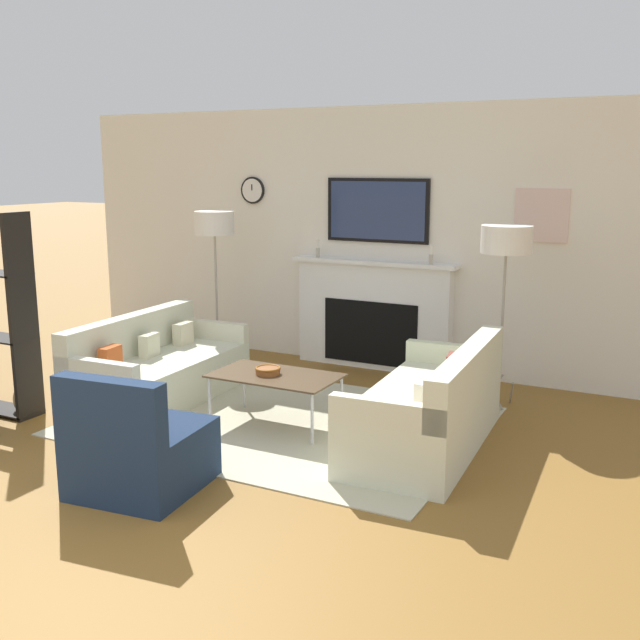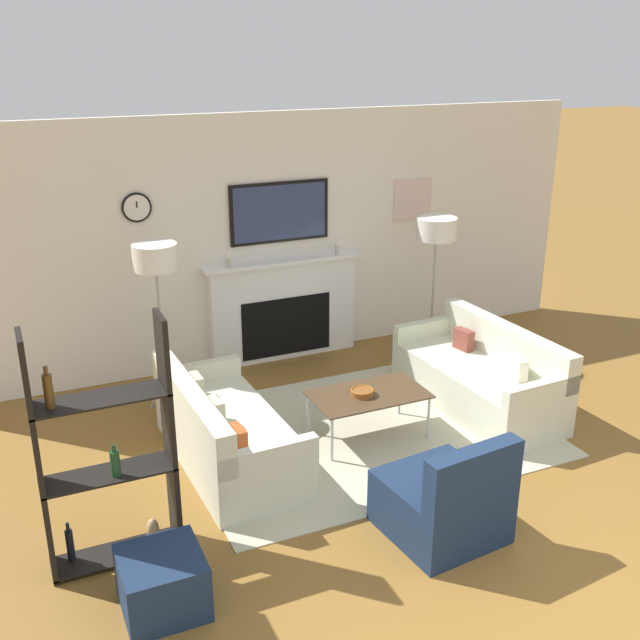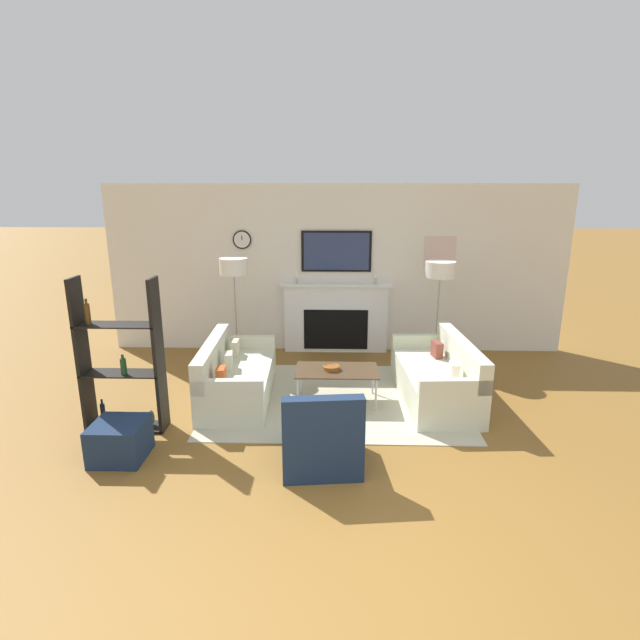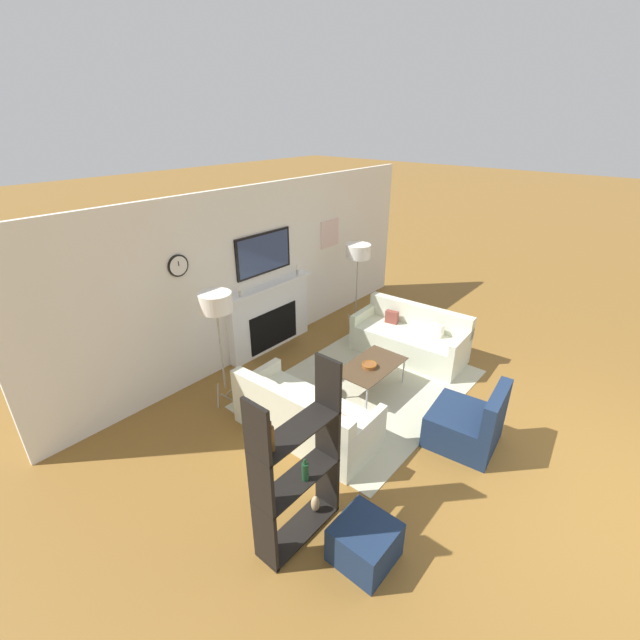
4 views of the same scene
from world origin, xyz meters
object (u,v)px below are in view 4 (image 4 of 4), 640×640
coffee_table (371,367)px  shelf_unit (297,469)px  couch_left (304,417)px  floor_lamp_left (216,304)px  decorative_bowl (369,365)px  armchair (468,425)px  couch_right (410,339)px  floor_lamp_right (358,252)px  ottoman (365,542)px

coffee_table → shelf_unit: 2.53m
couch_left → floor_lamp_left: size_ratio=1.09×
decorative_bowl → floor_lamp_left: 2.25m
shelf_unit → armchair: bearing=-17.7°
couch_right → decorative_bowl: 1.37m
floor_lamp_left → floor_lamp_right: 3.03m
coffee_table → ottoman: 2.62m
couch_right → shelf_unit: bearing=-166.3°
armchair → floor_lamp_left: (-1.36, 2.85, 1.22)m
couch_left → couch_right: couch_right is taller
couch_left → coffee_table: (1.31, -0.10, 0.13)m
decorative_bowl → ottoman: 2.56m
floor_lamp_left → shelf_unit: shelf_unit is taller
couch_right → shelf_unit: size_ratio=1.06×
floor_lamp_right → floor_lamp_left: bearing=180.0°
floor_lamp_left → ottoman: (-0.67, -2.78, -1.30)m
floor_lamp_right → ottoman: bearing=-143.1°
couch_right → coffee_table: size_ratio=1.78×
floor_lamp_right → couch_right: bearing=-99.7°
floor_lamp_right → ottoman: 4.79m
armchair → ottoman: size_ratio=1.67×
armchair → floor_lamp_right: size_ratio=0.53×
coffee_table → decorative_bowl: 0.09m
armchair → shelf_unit: size_ratio=0.49×
decorative_bowl → shelf_unit: (-2.31, -0.78, 0.33)m
floor_lamp_right → armchair: bearing=-120.3°
armchair → coffee_table: 1.51m
coffee_table → ottoman: bearing=-147.0°
couch_left → shelf_unit: size_ratio=1.04×
couch_left → ottoman: couch_left is taller
shelf_unit → ottoman: shelf_unit is taller
shelf_unit → decorative_bowl: bearing=18.8°
couch_left → coffee_table: bearing=-4.2°
floor_lamp_left → floor_lamp_right: size_ratio=1.02×
couch_right → coffee_table: (-1.29, -0.10, 0.12)m
couch_left → couch_right: bearing=0.1°
armchair → ottoman: armchair is taller
armchair → decorative_bowl: (0.10, 1.49, 0.19)m
decorative_bowl → shelf_unit: size_ratio=0.12×
shelf_unit → coffee_table: bearing=18.5°
floor_lamp_left → ottoman: 3.14m
couch_left → decorative_bowl: size_ratio=8.57×
couch_left → couch_right: 2.60m
couch_left → decorative_bowl: (1.24, -0.10, 0.19)m
floor_lamp_left → ottoman: size_ratio=3.24×
decorative_bowl → ottoman: decorative_bowl is taller
armchair → floor_lamp_left: size_ratio=0.52×
floor_lamp_left → coffee_table: bearing=-41.7°
armchair → coffee_table: (0.16, 1.50, 0.13)m
coffee_table → decorative_bowl: decorative_bowl is taller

